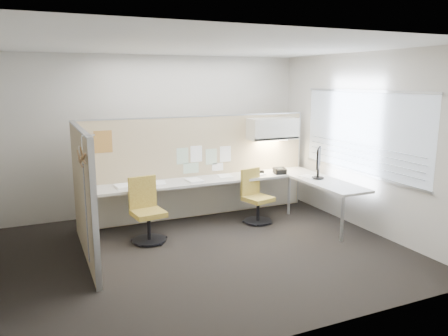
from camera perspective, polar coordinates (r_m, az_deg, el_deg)
name	(u,v)px	position (r m, az deg, el deg)	size (l,w,h in m)	color
floor	(203,252)	(6.25, -2.79, -10.93)	(5.50, 4.50, 0.01)	black
ceiling	(201,45)	(5.79, -3.07, 15.72)	(5.50, 4.50, 0.01)	white
wall_back	(157,135)	(7.98, -8.77, 4.33)	(5.50, 0.02, 2.80)	beige
wall_front	(294,193)	(3.89, 9.13, -3.19)	(5.50, 0.02, 2.80)	beige
wall_right	(363,142)	(7.30, 17.69, 3.26)	(0.02, 4.50, 2.80)	beige
window_pane	(362,133)	(7.26, 17.61, 4.42)	(0.01, 2.80, 1.30)	#8F98A6
partition_back	(198,167)	(7.62, -3.36, 0.10)	(4.10, 0.06, 1.75)	tan
partition_left	(83,194)	(6.11, -17.88, -3.31)	(0.06, 2.20, 1.75)	tan
desk	(230,186)	(7.39, 0.73, -2.40)	(4.00, 2.07, 0.73)	beige
overhead_bin	(273,129)	(7.91, 6.36, 5.13)	(0.90, 0.36, 0.38)	beige
task_light_strip	(272,140)	(7.93, 6.33, 3.62)	(0.60, 0.06, 0.02)	#FFEABF
pinned_papers	(203,158)	(7.58, -2.72, 1.27)	(1.01, 0.00, 0.47)	#8CBF8C
poster	(103,142)	(7.10, -15.51, 3.33)	(0.28, 0.00, 0.35)	orange
chair_left	(147,212)	(6.61, -10.07, -5.70)	(0.50, 0.52, 0.95)	black
chair_right	(255,198)	(7.38, 4.12, -3.94)	(0.51, 0.53, 0.89)	black
monitor	(318,161)	(7.48, 12.24, 0.88)	(0.35, 0.40, 0.52)	black
phone	(280,171)	(7.81, 7.27, -0.38)	(0.24, 0.22, 0.12)	black
stapler	(252,173)	(7.71, 3.67, -0.68)	(0.14, 0.04, 0.05)	black
tape_dispenser	(261,172)	(7.78, 4.84, -0.55)	(0.10, 0.06, 0.06)	black
coat_hook	(83,169)	(5.07, -17.99, -0.10)	(0.18, 0.49, 1.45)	silver
paper_stack_0	(123,186)	(6.96, -13.03, -2.35)	(0.23, 0.30, 0.03)	white
paper_stack_1	(158,183)	(7.10, -8.61, -1.97)	(0.23, 0.30, 0.02)	white
paper_stack_2	(194,181)	(7.18, -3.90, -1.65)	(0.23, 0.30, 0.03)	white
paper_stack_3	(225,176)	(7.55, 0.13, -1.06)	(0.23, 0.30, 0.01)	white
paper_stack_4	(255,174)	(7.72, 4.09, -0.78)	(0.23, 0.30, 0.02)	white
paper_stack_5	(309,177)	(7.61, 11.04, -1.14)	(0.23, 0.30, 0.02)	white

